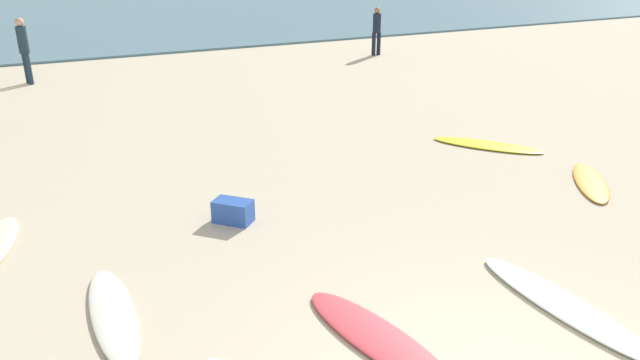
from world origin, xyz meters
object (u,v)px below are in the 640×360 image
surfboard_3 (591,182)px  surfboard_6 (113,314)px  beachgoer_far (377,29)px  beachgoer_near (24,47)px  beach_cooler (233,211)px  surfboard_5 (377,337)px  surfboard_1 (563,305)px  surfboard_4 (487,145)px

surfboard_3 → surfboard_6: size_ratio=0.90×
surfboard_3 → beachgoer_far: (2.64, 12.01, 0.88)m
surfboard_3 → surfboard_6: bearing=42.0°
surfboard_6 → beachgoer_near: size_ratio=1.14×
beachgoer_near → beachgoer_far: (11.25, -0.37, -0.14)m
beachgoer_far → beach_cooler: beachgoer_far is taller
surfboard_3 → surfboard_5: size_ratio=0.88×
surfboard_1 → beach_cooler: 4.72m
beachgoer_near → beachgoer_far: size_ratio=1.13×
surfboard_5 → beachgoer_far: size_ratio=1.31×
surfboard_6 → surfboard_1: bearing=-23.3°
surfboard_6 → beachgoer_far: beachgoer_far is taller
surfboard_4 → beachgoer_near: 13.06m
surfboard_4 → beachgoer_far: (2.96, 9.66, 0.88)m
surfboard_4 → surfboard_5: 6.97m
surfboard_3 → surfboard_6: surfboard_6 is taller
surfboard_3 → beach_cooler: (-6.07, 1.20, 0.14)m
surfboard_4 → beachgoer_far: bearing=-146.8°
surfboard_1 → beachgoer_far: bearing=-115.9°
surfboard_4 → beach_cooler: size_ratio=3.90×
surfboard_5 → beach_cooler: 3.47m
surfboard_3 → surfboard_5: bearing=59.7°
surfboard_3 → beachgoer_near: beachgoer_near is taller
surfboard_1 → surfboard_4: surfboard_1 is taller
surfboard_5 → beachgoer_near: 14.96m
surfboard_3 → surfboard_6: (-8.07, -0.59, 0.01)m
surfboard_6 → beach_cooler: bearing=41.7°
beachgoer_far → surfboard_5: bearing=60.7°
surfboard_3 → beachgoer_near: 15.12m
surfboard_1 → surfboard_5: (-2.27, 0.40, -0.00)m
surfboard_1 → surfboard_5: 2.30m
surfboard_4 → surfboard_5: (-5.25, -4.58, 0.01)m
surfboard_6 → surfboard_3: bearing=4.1°
surfboard_4 → surfboard_6: size_ratio=1.05×
surfboard_1 → surfboard_3: surfboard_1 is taller
surfboard_1 → surfboard_5: bearing=-13.8°
surfboard_6 → beach_cooler: (1.99, 1.78, 0.13)m
surfboard_1 → surfboard_6: 5.18m
beachgoer_near → beach_cooler: (2.54, -11.19, -0.88)m
beach_cooler → surfboard_1: bearing=-54.1°
beach_cooler → surfboard_6: bearing=-138.2°
surfboard_3 → surfboard_1: bearing=76.4°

